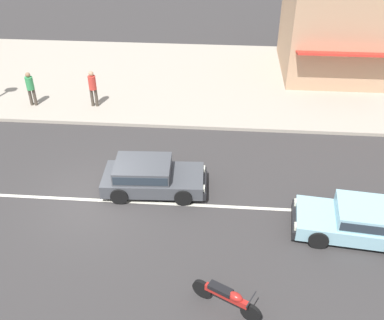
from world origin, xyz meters
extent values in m
plane|color=#383535|center=(0.00, 0.00, 0.00)|extent=(160.00, 160.00, 0.00)
cube|color=silver|center=(0.00, 0.00, 0.00)|extent=(50.40, 0.14, 0.01)
cube|color=#ADA393|center=(0.00, 10.02, 0.07)|extent=(68.00, 10.00, 0.15)
cube|color=#47494F|center=(1.81, 0.76, 0.41)|extent=(3.51, 1.78, 0.48)
cube|color=#47494F|center=(1.47, 0.74, 0.88)|extent=(1.96, 1.54, 0.46)
cube|color=#28333D|center=(1.47, 0.74, 0.88)|extent=(1.88, 1.57, 0.29)
cube|color=black|center=(3.58, 0.84, 0.31)|extent=(0.19, 1.59, 0.28)
cube|color=white|center=(3.53, 1.40, 0.51)|extent=(0.09, 0.24, 0.14)
cube|color=white|center=(3.58, 0.27, 0.51)|extent=(0.09, 0.24, 0.14)
cylinder|color=black|center=(2.84, 1.58, 0.30)|extent=(0.61, 0.25, 0.60)
cylinder|color=black|center=(2.91, 0.04, 0.30)|extent=(0.61, 0.25, 0.60)
cylinder|color=black|center=(0.71, 1.48, 0.30)|extent=(0.61, 0.25, 0.60)
cylinder|color=black|center=(0.78, -0.06, 0.30)|extent=(0.61, 0.25, 0.60)
cube|color=#93C6D6|center=(8.27, -0.98, 0.41)|extent=(3.70, 1.99, 0.48)
cube|color=#93C6D6|center=(8.63, -1.02, 0.88)|extent=(2.09, 1.66, 0.46)
cube|color=#28333D|center=(8.63, -1.02, 0.88)|extent=(2.02, 1.69, 0.29)
cube|color=black|center=(6.46, -0.79, 0.31)|extent=(0.29, 1.59, 0.28)
cube|color=white|center=(6.43, -1.35, 0.51)|extent=(0.11, 0.25, 0.14)
cube|color=white|center=(6.55, -0.22, 0.51)|extent=(0.11, 0.25, 0.14)
cylinder|color=black|center=(7.10, -1.63, 0.30)|extent=(0.62, 0.28, 0.60)
cylinder|color=black|center=(7.26, -0.10, 0.30)|extent=(0.62, 0.28, 0.60)
cylinder|color=black|center=(5.03, -4.38, 0.28)|extent=(0.54, 0.35, 0.56)
cylinder|color=black|center=(3.77, -3.72, 0.28)|extent=(0.54, 0.35, 0.56)
cube|color=red|center=(4.40, -4.05, 0.48)|extent=(1.13, 0.68, 0.18)
cube|color=black|center=(4.24, -3.97, 0.62)|extent=(0.68, 0.51, 0.12)
ellipsoid|color=red|center=(4.62, -4.16, 0.60)|extent=(0.47, 0.40, 0.22)
cylinder|color=#232326|center=(4.99, -4.36, 0.78)|extent=(0.28, 0.51, 0.03)
cylinder|color=#4C4238|center=(-4.72, 6.41, 0.55)|extent=(0.14, 0.14, 0.79)
cylinder|color=#4C4238|center=(-4.52, 6.41, 0.55)|extent=(0.14, 0.14, 0.79)
cylinder|color=#389956|center=(-4.62, 6.41, 1.24)|extent=(0.34, 0.34, 0.59)
sphere|color=#997051|center=(-4.62, 6.41, 1.64)|extent=(0.21, 0.21, 0.21)
cylinder|color=#4C4238|center=(-1.89, 6.54, 0.57)|extent=(0.14, 0.14, 0.84)
cylinder|color=#4C4238|center=(-1.69, 6.54, 0.57)|extent=(0.14, 0.14, 0.84)
cylinder|color=#D63D33|center=(-1.79, 6.54, 1.31)|extent=(0.34, 0.34, 0.63)
sphere|color=tan|center=(-1.79, 6.54, 1.74)|extent=(0.23, 0.23, 0.23)
cube|color=tan|center=(9.60, 11.70, 2.73)|extent=(4.96, 5.51, 5.17)
cube|color=red|center=(9.60, 8.59, 2.20)|extent=(4.46, 0.90, 0.28)
camera|label=1|loc=(4.11, -11.56, 9.73)|focal=42.00mm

